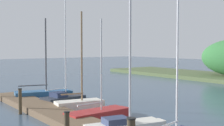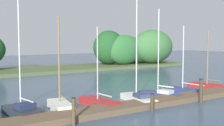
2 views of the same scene
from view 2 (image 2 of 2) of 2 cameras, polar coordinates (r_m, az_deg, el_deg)
dock_pier at (r=18.80m, az=4.62°, el=-8.12°), size 22.16×1.80×0.35m
far_shore at (r=42.17m, az=-8.26°, el=2.01°), size 51.84×8.57×5.85m
sailboat_1 at (r=17.70m, az=-16.97°, el=-8.59°), size 1.68×3.06×6.84m
sailboat_2 at (r=18.41m, az=-9.98°, el=-7.85°), size 1.46×3.01×5.72m
sailboat_3 at (r=19.32m, az=-2.62°, el=-7.53°), size 1.40×3.67×5.10m
sailboat_4 at (r=20.52m, az=4.90°, el=-6.36°), size 1.60×3.76×8.36m
sailboat_5 at (r=22.38m, az=9.16°, el=-5.80°), size 1.80×3.57×6.52m
sailboat_6 at (r=24.42m, az=13.57°, el=-4.94°), size 1.15×3.31×5.38m
sailboat_7 at (r=27.00m, az=17.96°, el=-4.19°), size 1.57×3.81×5.01m
mooring_piling_1 at (r=15.07m, az=-7.40°, el=-9.23°), size 0.21×0.21×1.41m
mooring_piling_2 at (r=18.15m, az=7.73°, el=-7.45°), size 0.25×0.25×1.06m
mooring_piling_3 at (r=21.09m, az=16.76°, el=-5.12°), size 0.28×0.28×1.63m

